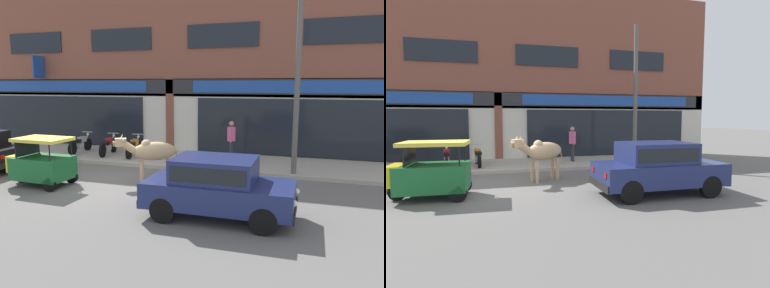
% 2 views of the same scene
% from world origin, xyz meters
% --- Properties ---
extents(ground_plane, '(90.00, 90.00, 0.00)m').
position_xyz_m(ground_plane, '(0.00, 0.00, 0.00)').
color(ground_plane, '#605E5B').
extents(sidewalk, '(19.00, 3.42, 0.13)m').
position_xyz_m(sidewalk, '(0.00, 3.91, 0.07)').
color(sidewalk, '#A8A093').
rests_on(sidewalk, ground).
extents(shop_building, '(23.00, 1.40, 8.69)m').
position_xyz_m(shop_building, '(-0.00, 5.88, 4.13)').
color(shop_building, brown).
rests_on(shop_building, ground).
extents(cow, '(1.93, 1.31, 1.61)m').
position_xyz_m(cow, '(1.43, 0.43, 1.01)').
color(cow, tan).
rests_on(cow, ground).
extents(car_1, '(3.63, 1.64, 1.46)m').
position_xyz_m(car_1, '(4.28, -2.11, 0.81)').
color(car_1, black).
rests_on(car_1, ground).
extents(auto_rickshaw, '(2.01, 1.21, 1.52)m').
position_xyz_m(auto_rickshaw, '(-1.72, -1.03, 0.66)').
color(auto_rickshaw, black).
rests_on(auto_rickshaw, ground).
extents(motorcycle_0, '(0.52, 1.81, 0.88)m').
position_xyz_m(motorcycle_0, '(-3.50, 3.58, 0.52)').
color(motorcycle_0, black).
rests_on(motorcycle_0, sidewalk).
extents(motorcycle_1, '(0.54, 1.80, 0.88)m').
position_xyz_m(motorcycle_1, '(-2.08, 3.57, 0.52)').
color(motorcycle_1, black).
rests_on(motorcycle_1, sidewalk).
extents(motorcycle_2, '(0.54, 1.80, 0.88)m').
position_xyz_m(motorcycle_2, '(-0.87, 3.59, 0.52)').
color(motorcycle_2, black).
rests_on(motorcycle_2, sidewalk).
extents(pedestrian, '(0.32, 0.50, 1.60)m').
position_xyz_m(pedestrian, '(3.29, 3.86, 1.11)').
color(pedestrian, '#2D2D33').
rests_on(pedestrian, sidewalk).
extents(utility_pole, '(0.18, 0.18, 5.99)m').
position_xyz_m(utility_pole, '(5.78, 2.50, 3.12)').
color(utility_pole, '#595651').
rests_on(utility_pole, sidewalk).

